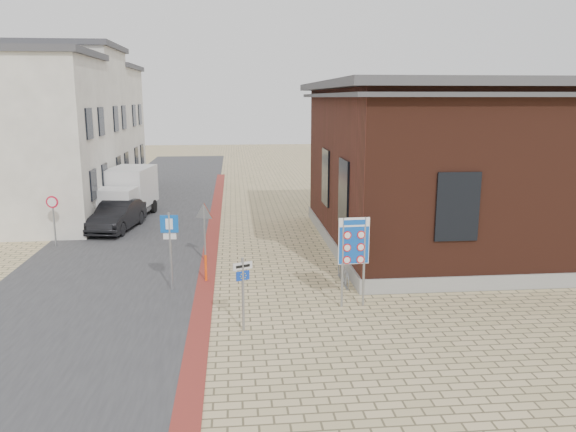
{
  "coord_description": "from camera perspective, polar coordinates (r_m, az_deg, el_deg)",
  "views": [
    {
      "loc": [
        -0.99,
        -15.71,
        6.16
      ],
      "look_at": [
        0.83,
        2.92,
        2.2
      ],
      "focal_mm": 35.0,
      "sensor_mm": 36.0,
      "label": 1
    }
  ],
  "objects": [
    {
      "name": "curb_strip",
      "position": [
        26.45,
        -7.63,
        -1.6
      ],
      "size": [
        0.6,
        40.0,
        0.02
      ],
      "primitive_type": "cube",
      "color": "maroon",
      "rests_on": "ground"
    },
    {
      "name": "box_truck",
      "position": [
        30.23,
        -15.99,
        2.27
      ],
      "size": [
        2.62,
        5.12,
        2.56
      ],
      "rotation": [
        0.0,
        0.0,
        -0.14
      ],
      "color": "slate",
      "rests_on": "ground"
    },
    {
      "name": "ground",
      "position": [
        16.9,
        -1.88,
        -9.43
      ],
      "size": [
        120.0,
        120.0,
        0.0
      ],
      "primitive_type": "plane",
      "color": "tan",
      "rests_on": "ground"
    },
    {
      "name": "border_sign",
      "position": [
        16.65,
        6.7,
        -2.75
      ],
      "size": [
        0.93,
        0.11,
        2.73
      ],
      "rotation": [
        0.0,
        0.0,
        0.06
      ],
      "color": "gray",
      "rests_on": "ground"
    },
    {
      "name": "townhouse_far",
      "position": [
        41.0,
        -19.93,
        8.45
      ],
      "size": [
        7.4,
        6.4,
        8.3
      ],
      "color": "beige",
      "rests_on": "ground"
    },
    {
      "name": "bike_rack",
      "position": [
        19.2,
        5.64,
        -6.0
      ],
      "size": [
        0.08,
        1.8,
        0.6
      ],
      "color": "slate",
      "rests_on": "ground"
    },
    {
      "name": "essen_sign",
      "position": [
        15.01,
        -4.61,
        -6.9
      ],
      "size": [
        0.52,
        0.26,
        2.04
      ],
      "rotation": [
        0.0,
        0.0,
        0.42
      ],
      "color": "gray",
      "rests_on": "ground"
    },
    {
      "name": "speed_sign",
      "position": [
        25.31,
        -22.74,
        0.26
      ],
      "size": [
        0.51,
        0.08,
        2.18
      ],
      "rotation": [
        0.0,
        0.0,
        -0.09
      ],
      "color": "gray",
      "rests_on": "ground"
    },
    {
      "name": "brick_building",
      "position": [
        24.95,
        18.11,
        5.2
      ],
      "size": [
        13.0,
        13.0,
        6.8
      ],
      "color": "gray",
      "rests_on": "ground"
    },
    {
      "name": "townhouse_mid",
      "position": [
        35.2,
        -22.35,
        8.47
      ],
      "size": [
        7.4,
        6.4,
        9.1
      ],
      "color": "beige",
      "rests_on": "ground"
    },
    {
      "name": "yield_sign",
      "position": [
        21.48,
        -8.51,
        -0.22
      ],
      "size": [
        0.76,
        0.32,
        2.22
      ],
      "rotation": [
        0.0,
        0.0,
        -0.34
      ],
      "color": "gray",
      "rests_on": "ground"
    },
    {
      "name": "bollard",
      "position": [
        19.39,
        -8.35,
        -5.28
      ],
      "size": [
        0.09,
        0.09,
        0.92
      ],
      "primitive_type": "cylinder",
      "rotation": [
        0.0,
        0.0,
        0.07
      ],
      "color": "#FF4C0D",
      "rests_on": "ground"
    },
    {
      "name": "road_strip",
      "position": [
        31.64,
        -13.68,
        0.39
      ],
      "size": [
        7.0,
        60.0,
        0.02
      ],
      "primitive_type": "cube",
      "color": "#38383A",
      "rests_on": "ground"
    },
    {
      "name": "parking_sign",
      "position": [
        18.36,
        -11.91,
        -2.17
      ],
      "size": [
        0.57,
        0.07,
        2.58
      ],
      "rotation": [
        0.0,
        0.0,
        -0.04
      ],
      "color": "gray",
      "rests_on": "ground"
    },
    {
      "name": "sedan",
      "position": [
        27.63,
        -16.98,
        0.03
      ],
      "size": [
        2.18,
        4.45,
        1.41
      ],
      "primitive_type": "imported",
      "rotation": [
        0.0,
        0.0,
        -0.17
      ],
      "color": "black",
      "rests_on": "ground"
    },
    {
      "name": "townhouse_near",
      "position": [
        29.53,
        -25.58,
        6.92
      ],
      "size": [
        7.4,
        6.4,
        8.3
      ],
      "color": "beige",
      "rests_on": "ground"
    }
  ]
}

